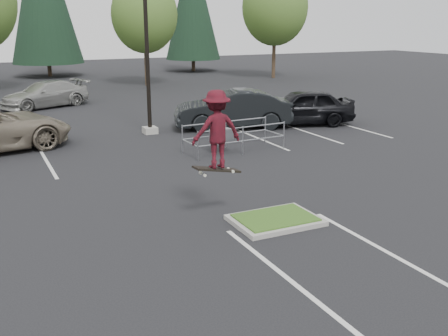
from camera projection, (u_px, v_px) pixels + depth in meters
name	position (u px, v px, depth m)	size (l,w,h in m)	color
ground	(275.00, 222.00, 13.55)	(120.00, 120.00, 0.00)	black
grass_median	(275.00, 220.00, 13.53)	(2.20, 1.60, 0.16)	gray
stall_lines	(152.00, 170.00, 18.21)	(22.62, 17.60, 0.01)	silver
light_pole	(146.00, 32.00, 22.92)	(0.70, 0.60, 10.12)	gray
decid_c	(144.00, 17.00, 40.49)	(5.12, 5.12, 8.38)	#38281C
decid_d	(275.00, 10.00, 45.73)	(5.76, 5.76, 9.43)	#38281C
conif_c	(192.00, 1.00, 51.77)	(5.50, 5.50, 12.50)	#38281C
cart_corral	(224.00, 135.00, 20.58)	(4.02, 1.66, 1.12)	#92949A
skateboarder	(217.00, 130.00, 13.27)	(1.32, 0.79, 2.21)	black
car_r_charc	(233.00, 109.00, 25.15)	(1.93, 5.55, 1.83)	black
car_r_black	(302.00, 107.00, 25.98)	(2.08, 5.17, 1.76)	black
car_far_silver	(46.00, 94.00, 31.30)	(2.15, 5.28, 1.53)	#9E9E99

